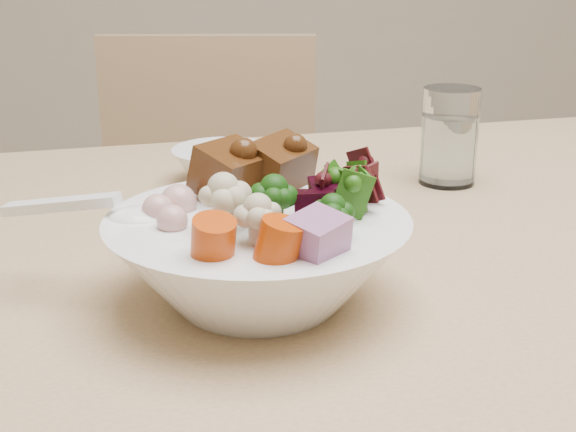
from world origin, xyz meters
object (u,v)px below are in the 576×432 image
Objects in this scene: chair_far at (208,253)px; water_glass at (449,140)px; side_bowl at (224,166)px; dining_table at (511,311)px; food_bowl at (260,253)px.

water_glass is at bearing -55.62° from chair_far.
chair_far is at bearing 90.44° from side_bowl.
water_glass is at bearing -8.93° from side_bowl.
side_bowl is (-0.27, 0.04, -0.03)m from water_glass.
chair_far is 7.83× the size of water_glass.
side_bowl reaches higher than dining_table.
dining_table is 7.35× the size of food_bowl.
water_glass reaches higher than dining_table.
water_glass is at bearing 86.43° from dining_table.
food_bowl reaches higher than chair_far.
food_bowl is at bearing -164.88° from dining_table.
water_glass reaches higher than chair_far.
food_bowl reaches higher than water_glass.
chair_far reaches higher than dining_table.
chair_far is 0.71m from water_glass.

